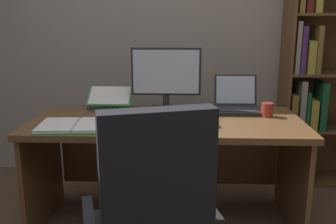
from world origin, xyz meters
TOP-DOWN VIEW (x-y plane):
  - wall_back at (0.00, 1.94)m, footprint 4.65×0.12m
  - desk at (-0.00, 1.01)m, footprint 1.77×0.77m
  - bookshelf at (1.25, 1.70)m, footprint 0.80×0.33m
  - monitor at (-0.01, 1.19)m, footprint 0.49×0.16m
  - laptop at (0.49, 1.20)m, footprint 0.31×0.31m
  - keyboard at (-0.01, 0.77)m, footprint 0.42×0.15m
  - computer_mouse at (0.29, 0.77)m, footprint 0.06×0.10m
  - reading_stand_with_book at (-0.43, 1.24)m, footprint 0.32×0.24m
  - open_binder at (-0.54, 0.72)m, footprint 0.47×0.34m
  - notepad at (-0.32, 0.93)m, footprint 0.18×0.23m
  - pen at (-0.30, 0.93)m, footprint 0.14×0.05m
  - coffee_mug at (0.67, 1.03)m, footprint 0.08×0.08m

SIDE VIEW (x-z plane):
  - desk at x=0.00m, z-range 0.18..0.93m
  - notepad at x=-0.32m, z-range 0.75..0.76m
  - open_binder at x=-0.54m, z-range 0.75..0.78m
  - keyboard at x=-0.01m, z-range 0.75..0.78m
  - pen at x=-0.30m, z-range 0.76..0.77m
  - computer_mouse at x=0.29m, z-range 0.75..0.79m
  - coffee_mug at x=0.67m, z-range 0.75..0.84m
  - laptop at x=0.49m, z-range 0.68..0.92m
  - reading_stand_with_book at x=-0.43m, z-range 0.75..0.90m
  - bookshelf at x=1.25m, z-range -0.05..1.85m
  - monitor at x=-0.01m, z-range 0.76..1.20m
  - wall_back at x=0.00m, z-range 0.00..2.67m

